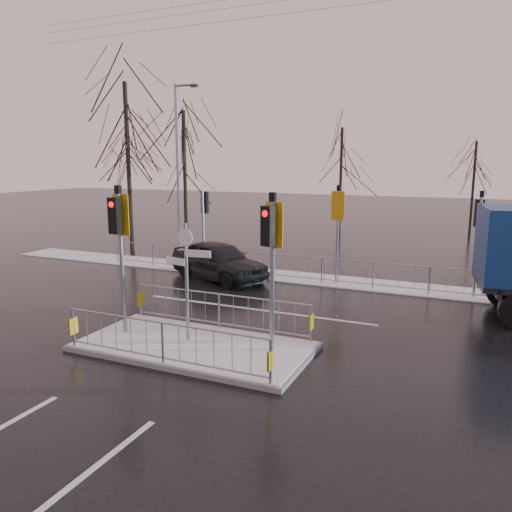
% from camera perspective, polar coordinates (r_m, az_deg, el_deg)
% --- Properties ---
extents(ground, '(120.00, 120.00, 0.00)m').
position_cam_1_polar(ground, '(13.19, -7.07, -10.47)').
color(ground, black).
rests_on(ground, ground).
extents(snow_verge, '(30.00, 2.00, 0.04)m').
position_cam_1_polar(snow_verge, '(20.69, 5.32, -2.51)').
color(snow_verge, white).
rests_on(snow_verge, ground).
extents(lane_markings, '(8.00, 11.38, 0.01)m').
position_cam_1_polar(lane_markings, '(12.93, -7.85, -10.93)').
color(lane_markings, silver).
rests_on(lane_markings, ground).
extents(traffic_island, '(6.00, 3.04, 4.15)m').
position_cam_1_polar(traffic_island, '(13.07, -7.13, -8.85)').
color(traffic_island, slate).
rests_on(traffic_island, ground).
extents(far_kerb_fixtures, '(18.00, 0.65, 3.83)m').
position_cam_1_polar(far_kerb_fixtures, '(19.92, 5.70, -0.10)').
color(far_kerb_fixtures, gray).
rests_on(far_kerb_fixtures, ground).
extents(car_far_lane, '(4.98, 3.44, 1.57)m').
position_cam_1_polar(car_far_lane, '(20.34, -4.27, -0.51)').
color(car_far_lane, black).
rests_on(car_far_lane, ground).
extents(tree_near_a, '(4.75, 4.75, 8.97)m').
position_cam_1_polar(tree_near_a, '(27.39, -14.52, 13.28)').
color(tree_near_a, black).
rests_on(tree_near_a, ground).
extents(tree_near_b, '(4.00, 4.00, 7.55)m').
position_cam_1_polar(tree_near_b, '(27.14, -8.19, 11.50)').
color(tree_near_b, black).
rests_on(tree_near_b, ground).
extents(tree_near_c, '(3.50, 3.50, 6.61)m').
position_cam_1_polar(tree_near_c, '(30.56, -14.41, 9.98)').
color(tree_near_c, black).
rests_on(tree_near_c, ground).
extents(tree_far_a, '(3.75, 3.75, 7.08)m').
position_cam_1_polar(tree_far_a, '(33.56, 9.72, 10.75)').
color(tree_far_a, black).
rests_on(tree_far_a, ground).
extents(tree_far_b, '(3.25, 3.25, 6.14)m').
position_cam_1_polar(tree_far_b, '(34.49, 23.69, 8.94)').
color(tree_far_b, black).
rests_on(tree_far_b, ground).
extents(street_lamp_left, '(1.25, 0.18, 8.20)m').
position_cam_1_polar(street_lamp_left, '(23.77, -8.81, 10.02)').
color(street_lamp_left, gray).
rests_on(street_lamp_left, ground).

